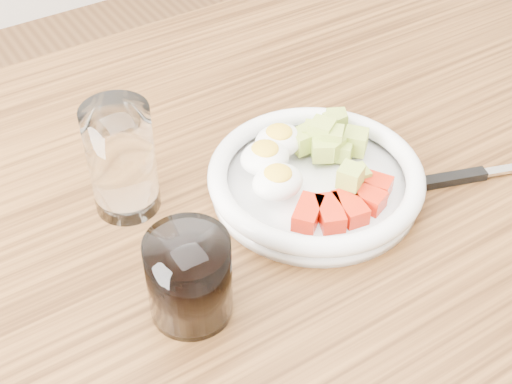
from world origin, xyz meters
The scene contains 5 objects.
dining_table centered at (0.00, 0.00, 0.67)m, with size 1.50×0.90×0.77m.
bowl centered at (0.06, 0.01, 0.79)m, with size 0.24×0.24×0.06m.
fork centered at (0.22, -0.07, 0.78)m, with size 0.22×0.09×0.01m.
water_glass centered at (-0.12, 0.10, 0.83)m, with size 0.07×0.07×0.13m, color white.
coffee_glass centered at (-0.13, -0.07, 0.81)m, with size 0.08×0.08×0.09m.
Camera 1 is at (-0.31, -0.47, 1.32)m, focal length 50.00 mm.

